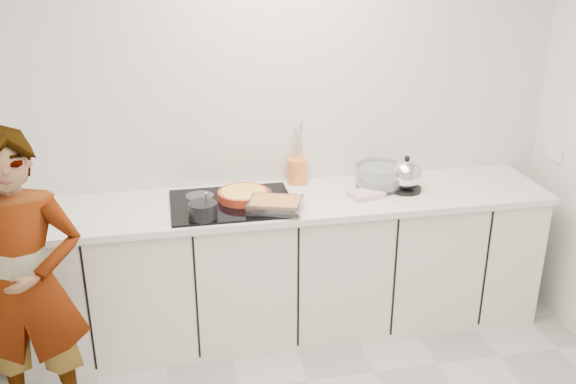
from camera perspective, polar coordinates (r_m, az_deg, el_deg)
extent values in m
cube|color=silver|center=(4.06, -0.81, 6.19)|extent=(3.60, 0.00, 2.60)
cube|color=white|center=(4.55, 22.64, 3.20)|extent=(0.02, 0.15, 0.09)
cube|color=white|center=(4.10, 0.07, -6.76)|extent=(3.20, 0.58, 0.87)
cube|color=white|center=(3.90, 0.07, -0.88)|extent=(3.24, 0.64, 0.04)
cube|color=black|center=(3.82, -5.03, -1.02)|extent=(0.72, 0.54, 0.01)
cylinder|color=#B4331E|center=(3.86, -3.99, -0.27)|extent=(0.34, 0.34, 0.05)
cylinder|color=#FED24C|center=(3.85, -3.99, 0.00)|extent=(0.29, 0.29, 0.01)
cylinder|color=black|center=(3.61, -7.58, -1.63)|extent=(0.18, 0.18, 0.09)
cylinder|color=silver|center=(3.62, -7.32, -0.89)|extent=(0.02, 0.07, 0.14)
cube|color=silver|center=(3.70, -1.13, -1.15)|extent=(0.36, 0.31, 0.06)
cube|color=#D38C46|center=(3.69, -1.13, -0.86)|extent=(0.32, 0.27, 0.02)
cylinder|color=silver|center=(4.09, 8.22, 1.40)|extent=(0.34, 0.34, 0.14)
cylinder|color=white|center=(4.10, 8.20, 1.11)|extent=(0.29, 0.29, 0.07)
cube|color=white|center=(3.94, 6.96, -0.21)|extent=(0.23, 0.19, 0.03)
cylinder|color=black|center=(4.08, 10.35, 0.27)|extent=(0.21, 0.21, 0.02)
sphere|color=silver|center=(4.05, 10.44, 1.53)|extent=(0.20, 0.20, 0.20)
sphere|color=black|center=(4.01, 10.55, 2.96)|extent=(0.03, 0.03, 0.03)
cylinder|color=orange|center=(4.11, 0.88, 1.89)|extent=(0.15, 0.15, 0.16)
imported|color=white|center=(3.44, -22.19, -7.74)|extent=(0.60, 0.40, 1.59)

